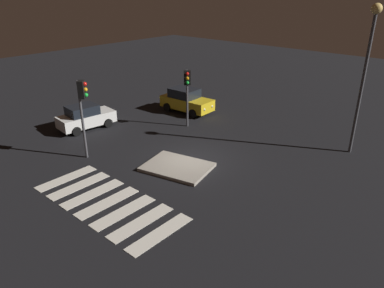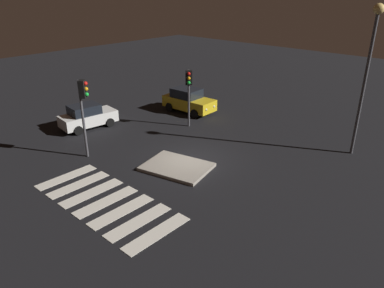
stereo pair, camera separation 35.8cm
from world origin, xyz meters
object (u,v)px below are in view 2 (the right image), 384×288
Objects in this scene: traffic_light_west at (189,85)px; street_lamp at (369,58)px; car_yellow at (188,100)px; traffic_light_south at (83,100)px; traffic_island at (177,167)px; car_white at (88,116)px.

street_lamp is (10.06, 3.28, 2.58)m from traffic_light_west.
car_yellow is 0.95× the size of traffic_light_south.
traffic_light_south is at bearing -154.01° from traffic_island.
traffic_light_south is 15.50m from street_lamp.
car_yellow is 1.07× the size of traffic_light_west.
traffic_light_west is (5.06, 4.82, 2.20)m from car_white.
car_white reaches higher than traffic_island.
car_yellow is (-6.14, 7.52, 0.80)m from traffic_island.
street_lamp reaches higher than traffic_light_south.
traffic_light_west is at bearing 126.96° from traffic_island.
traffic_light_south is 0.54× the size of street_lamp.
car_yellow is (2.75, 7.28, 0.07)m from car_white.
car_white is at bearing -151.81° from street_lamp.
traffic_light_west is (2.32, -2.45, 2.13)m from car_yellow.
traffic_light_south is (4.10, -2.58, 2.59)m from car_white.
car_yellow reaches higher than car_white.
traffic_light_south is at bearing -135.89° from street_lamp.
car_yellow is 10.26m from traffic_light_south.
car_white is at bearing 110.16° from traffic_light_south.
car_yellow is 0.51× the size of street_lamp.
car_yellow is at bearing 178.69° from traffic_light_west.
car_white is at bearing -113.60° from car_yellow.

